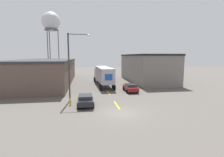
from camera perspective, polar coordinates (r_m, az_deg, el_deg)
The scene contains 10 objects.
ground_plane at distance 19.65m, azimuth 3.25°, elevation -11.07°, with size 160.00×160.00×0.00m, color #56514C.
road_centerline at distance 30.25m, azimuth -1.23°, elevation -4.51°, with size 0.20×19.81×0.01m.
warehouse_left at distance 43.30m, azimuth -21.18°, elevation 2.19°, with size 12.37×30.08×5.42m.
warehouse_right at distance 44.48m, azimuth 11.12°, elevation 3.48°, with size 8.65×19.95×6.67m.
semi_truck at distance 37.52m, azimuth -3.00°, elevation 1.41°, with size 3.30×14.34×3.95m.
parked_car_right_mid at distance 30.87m, azimuth 6.04°, elevation -2.91°, with size 2.06×4.42×1.37m.
parked_car_left_near at distance 22.47m, azimuth -8.65°, elevation -6.81°, with size 2.06×4.42×1.37m.
water_tower at distance 66.11m, azimuth -19.30°, elevation 17.04°, with size 6.24×6.24×21.19m.
street_lamp at distance 24.56m, azimuth -13.12°, elevation 5.18°, with size 3.10×0.32×9.29m.
fire_hydrant at distance 22.88m, azimuth -13.47°, elevation -7.46°, with size 0.22×0.22×0.89m.
Camera 1 is at (-3.99, -18.22, 6.18)m, focal length 28.00 mm.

